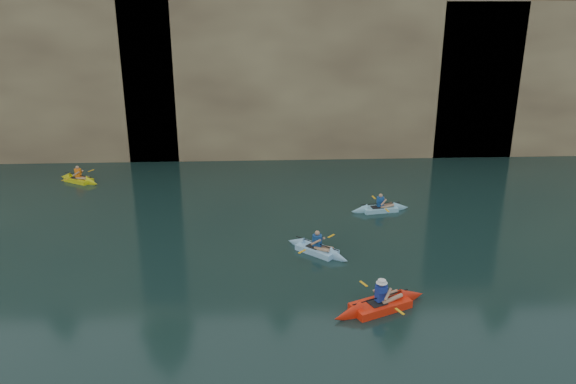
{
  "coord_description": "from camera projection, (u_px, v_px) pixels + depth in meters",
  "views": [
    {
      "loc": [
        -1.91,
        -12.38,
        9.86
      ],
      "look_at": [
        -0.94,
        6.94,
        3.0
      ],
      "focal_mm": 35.0,
      "sensor_mm": 36.0,
      "label": 1
    }
  ],
  "objects": [
    {
      "name": "sea_cave_center",
      "position": [
        227.0,
        134.0,
        34.98
      ],
      "size": [
        3.5,
        1.0,
        3.2
      ],
      "primitive_type": "cube",
      "color": "black",
      "rests_on": "ground"
    },
    {
      "name": "main_kayaker",
      "position": [
        380.0,
        304.0,
        18.51
      ],
      "size": [
        3.59,
        2.24,
        1.33
      ],
      "rotation": [
        0.0,
        0.0,
        0.42
      ],
      "color": "red",
      "rests_on": "ground"
    },
    {
      "name": "cliff",
      "position": [
        285.0,
        49.0,
        41.28
      ],
      "size": [
        70.0,
        16.0,
        12.0
      ],
      "primitive_type": "cube",
      "color": "tan",
      "rests_on": "ground"
    },
    {
      "name": "sea_cave_east",
      "position": [
        449.0,
        121.0,
        35.42
      ],
      "size": [
        5.0,
        1.0,
        4.5
      ],
      "primitive_type": "cube",
      "color": "black",
      "rests_on": "ground"
    },
    {
      "name": "kayaker_yellow",
      "position": [
        79.0,
        179.0,
        31.07
      ],
      "size": [
        2.75,
        2.04,
        1.14
      ],
      "rotation": [
        0.0,
        0.0,
        -0.54
      ],
      "color": "yellow",
      "rests_on": "ground"
    },
    {
      "name": "kayaker_ltblue_near",
      "position": [
        317.0,
        249.0,
        22.56
      ],
      "size": [
        2.69,
        2.57,
        1.19
      ],
      "rotation": [
        0.0,
        0.0,
        -0.75
      ],
      "color": "#97D2FC",
      "rests_on": "ground"
    },
    {
      "name": "cliff_slab_center",
      "position": [
        323.0,
        65.0,
        34.5
      ],
      "size": [
        24.0,
        2.4,
        11.4
      ],
      "primitive_type": "cube",
      "color": "tan",
      "rests_on": "ground"
    },
    {
      "name": "ground",
      "position": [
        336.0,
        383.0,
        15.04
      ],
      "size": [
        160.0,
        160.0,
        0.0
      ],
      "primitive_type": "plane",
      "color": "black",
      "rests_on": "ground"
    },
    {
      "name": "kayaker_ltblue_mid",
      "position": [
        380.0,
        208.0,
        26.87
      ],
      "size": [
        2.97,
        2.18,
        1.1
      ],
      "rotation": [
        0.0,
        0.0,
        0.16
      ],
      "color": "#8ACFE8",
      "rests_on": "ground"
    }
  ]
}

